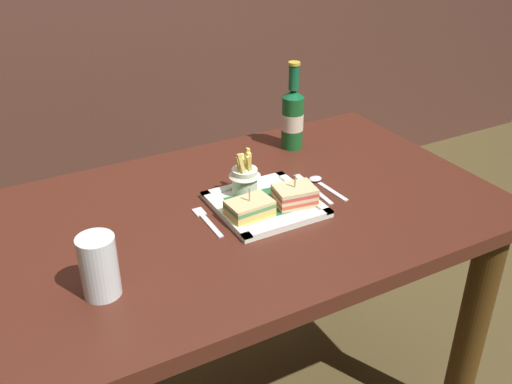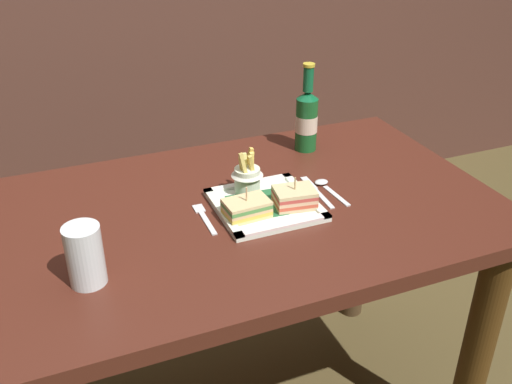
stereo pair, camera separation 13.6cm
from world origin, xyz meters
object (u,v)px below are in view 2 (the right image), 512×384
Objects in this scene: sandwich_half_left at (247,208)px; fries_cup at (247,175)px; knife at (316,191)px; square_plate at (265,205)px; dining_table at (247,254)px; spoon at (326,186)px; water_glass at (86,259)px; sandwich_half_right at (295,197)px; fork at (204,217)px; beer_bottle at (307,118)px.

sandwich_half_left is 0.12m from fries_cup.
fries_cup is 0.18m from knife.
square_plate is at bearing 29.45° from sandwich_half_left.
dining_table is 0.26m from spoon.
dining_table is 9.69× the size of water_glass.
sandwich_half_right is 0.74× the size of spoon.
fork is 0.30m from knife.
dining_table is 8.66× the size of fork.
spoon reaches higher than dining_table.
fries_cup reaches higher than spoon.
sandwich_half_right is 0.13m from fries_cup.
spoon is (0.61, 0.17, -0.05)m from water_glass.
sandwich_half_left reaches higher than dining_table.
sandwich_half_left reaches higher than square_plate.
sandwich_half_right is (0.06, -0.03, 0.03)m from square_plate.
fork is at bearing -146.87° from beer_bottle.
square_plate is 2.26× the size of sandwich_half_right.
fork is (-0.13, -0.06, -0.05)m from fries_cup.
square_plate is 0.18m from spoon.
fork is (0.28, 0.14, -0.05)m from water_glass.
beer_bottle is at bearing 69.49° from knife.
dining_table is at bearing 147.81° from square_plate.
fries_cup is (0.04, 0.10, 0.03)m from sandwich_half_left.
water_glass reaches higher than knife.
beer_bottle is (0.30, 0.30, 0.06)m from sandwich_half_left.
beer_bottle is at bearing 41.09° from dining_table.
spoon is at bearing 13.59° from knife.
sandwich_half_left is at bearing -164.23° from spoon.
fork is (-0.11, -0.01, 0.14)m from dining_table.
beer_bottle is 1.80× the size of fork.
sandwich_half_left is 0.22m from knife.
water_glass reaches higher than dining_table.
fries_cup is 0.91× the size of water_glass.
square_plate is 0.45m from water_glass.
square_plate is 1.37× the size of knife.
fries_cup reaches higher than knife.
square_plate reaches higher than fork.
fries_cup is at bearing 165.28° from knife.
spoon is (0.20, -0.04, -0.05)m from fries_cup.
water_glass reaches higher than square_plate.
water_glass is (-0.67, -0.40, -0.04)m from beer_bottle.
fork is at bearing -177.02° from knife.
beer_bottle is at bearing 59.12° from sandwich_half_right.
beer_bottle is 0.47m from fork.
dining_table is at bearing -138.91° from beer_bottle.
water_glass is at bearing -153.66° from fries_cup.
sandwich_half_right is at bearing -53.29° from fries_cup.
dining_table is at bearing -179.04° from knife.
dining_table is at bearing -177.20° from spoon.
square_plate is 1.67× the size of fork.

